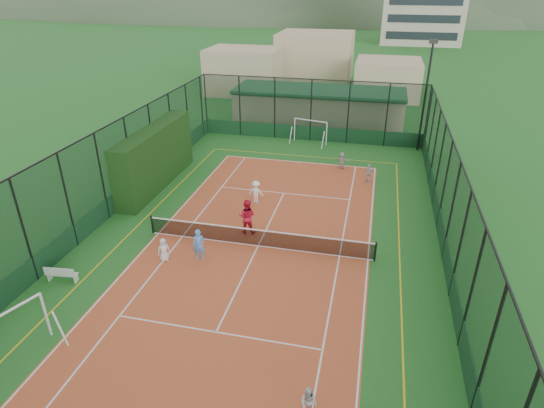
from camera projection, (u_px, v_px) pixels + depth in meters
The scene contains 19 objects.
ground at pixel (258, 246), 23.05m from camera, with size 300.00×300.00×0.00m, color #236121.
court_slab at pixel (258, 246), 23.05m from camera, with size 11.17×23.97×0.01m, color #A34E24.
tennis_net at pixel (258, 237), 22.81m from camera, with size 11.67×0.12×1.06m, color black, non-canonical shape.
perimeter_fence at pixel (257, 202), 21.92m from camera, with size 18.12×34.12×5.00m, color black, non-canonical shape.
floodlight_ne at pixel (425, 98), 33.88m from camera, with size 0.60×0.26×8.25m, color black, non-canonical shape.
clubhouse at pixel (319, 106), 41.46m from camera, with size 15.20×7.20×3.15m, color tan, non-canonical shape.
distant_hills at pixel (370, 16), 153.43m from camera, with size 200.00×60.00×24.00m, color #384C33, non-canonical shape.
hedge_left at pixel (155, 157), 28.98m from camera, with size 1.30×8.67×3.79m, color black.
white_bench at pixel (62, 273), 20.26m from camera, with size 1.42×0.39×0.80m, color white, non-canonical shape.
futsal_goal_near at pixel (7, 338), 15.84m from camera, with size 0.88×3.04×1.96m, color white, non-canonical shape.
futsal_goal_far at pixel (310, 132), 36.87m from camera, with size 2.89×0.84×1.86m, color white, non-canonical shape.
child_near_left at pixel (164, 250), 21.59m from camera, with size 0.59×0.38×1.21m, color silver.
child_near_mid at pixel (199, 245), 21.65m from camera, with size 0.58×0.38×1.58m, color #5392EB.
child_near_right at pixel (309, 403), 13.93m from camera, with size 0.55×0.43×1.12m, color silver.
child_far_left at pixel (256, 192), 27.15m from camera, with size 0.90×0.52×1.40m, color white.
child_far_right at pixel (369, 173), 29.91m from camera, with size 0.74×0.31×1.27m, color silver.
child_far_back at pixel (342, 160), 32.07m from camera, with size 1.09×0.35×1.17m, color silver.
coach at pixel (247, 216), 23.84m from camera, with size 0.93×0.73×1.92m, color red.
tennis_balls at pixel (262, 232), 24.18m from camera, with size 5.74×1.39×0.07m.
Camera 1 is at (5.13, -18.94, 12.31)m, focal length 30.00 mm.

